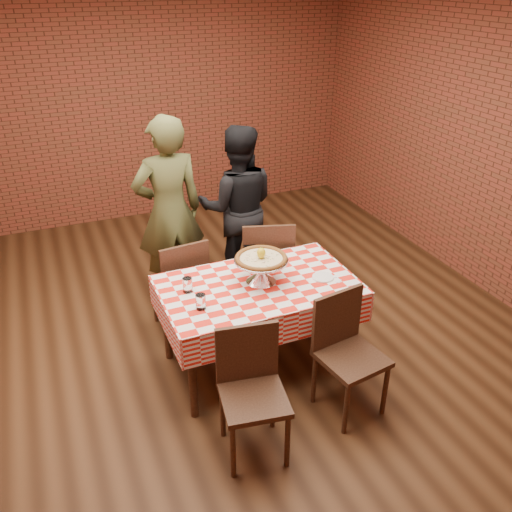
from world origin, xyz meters
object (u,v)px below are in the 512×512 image
(pizza_stand, at_px, (261,270))
(chair_near_right, at_px, (352,359))
(water_glass_left, at_px, (201,302))
(condiment_caddy, at_px, (250,255))
(water_glass_right, at_px, (187,285))
(pizza, at_px, (261,259))
(chair_far_right, at_px, (266,262))
(table, at_px, (258,326))
(chair_near_left, at_px, (254,400))
(diner_olive, at_px, (169,212))
(chair_far_left, at_px, (179,283))
(diner_black, at_px, (238,207))

(pizza_stand, distance_m, chair_near_right, 0.93)
(water_glass_left, height_order, condiment_caddy, condiment_caddy)
(pizza_stand, height_order, water_glass_right, pizza_stand)
(pizza, height_order, water_glass_right, pizza)
(pizza, xyz_separation_m, water_glass_left, (-0.54, -0.19, -0.13))
(chair_near_right, xyz_separation_m, chair_far_right, (-0.01, 1.48, 0.02))
(table, bearing_deg, pizza_stand, 43.25)
(chair_near_left, bearing_deg, condiment_caddy, 77.71)
(chair_near_left, bearing_deg, chair_far_right, 72.83)
(chair_near_left, bearing_deg, pizza, 73.14)
(table, xyz_separation_m, pizza_stand, (0.04, 0.04, 0.48))
(water_glass_right, distance_m, chair_far_right, 1.19)
(table, xyz_separation_m, water_glass_right, (-0.52, 0.10, 0.44))
(diner_olive, bearing_deg, chair_far_left, 77.80)
(chair_near_right, height_order, chair_far_right, chair_far_right)
(table, relative_size, diner_black, 0.90)
(water_glass_left, xyz_separation_m, diner_olive, (0.16, 1.44, 0.08))
(pizza_stand, distance_m, condiment_caddy, 0.30)
(diner_olive, distance_m, diner_black, 0.70)
(water_glass_right, relative_size, diner_black, 0.07)
(diner_olive, xyz_separation_m, diner_black, (0.69, 0.05, -0.09))
(condiment_caddy, relative_size, chair_far_right, 0.15)
(condiment_caddy, height_order, chair_near_left, condiment_caddy)
(water_glass_right, xyz_separation_m, chair_far_right, (0.92, 0.67, -0.35))
(chair_far_right, bearing_deg, pizza_stand, 81.04)
(pizza, height_order, diner_black, diner_black)
(water_glass_left, distance_m, diner_olive, 1.46)
(table, height_order, chair_far_right, chair_far_right)
(pizza_stand, relative_size, chair_near_right, 0.46)
(water_glass_left, bearing_deg, chair_far_right, 45.58)
(chair_far_right, bearing_deg, diner_black, -66.98)
(water_glass_left, height_order, chair_near_left, chair_near_left)
(table, bearing_deg, chair_near_right, -60.03)
(condiment_caddy, height_order, chair_near_right, condiment_caddy)
(pizza_stand, xyz_separation_m, water_glass_right, (-0.56, 0.07, -0.04))
(chair_near_left, distance_m, diner_olive, 2.16)
(pizza_stand, bearing_deg, chair_near_right, -63.49)
(chair_far_left, relative_size, chair_far_right, 0.96)
(table, xyz_separation_m, chair_far_left, (-0.43, 0.75, 0.08))
(chair_far_right, bearing_deg, water_glass_right, 53.29)
(chair_near_right, relative_size, diner_black, 0.56)
(chair_far_right, relative_size, diner_black, 0.58)
(pizza_stand, bearing_deg, water_glass_left, -160.73)
(chair_near_right, bearing_deg, water_glass_right, 129.81)
(water_glass_left, height_order, diner_olive, diner_olive)
(chair_near_left, relative_size, chair_far_left, 0.99)
(diner_olive, bearing_deg, table, 101.81)
(chair_near_right, bearing_deg, chair_near_left, 178.70)
(table, distance_m, pizza, 0.58)
(chair_near_right, bearing_deg, water_glass_left, 139.34)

